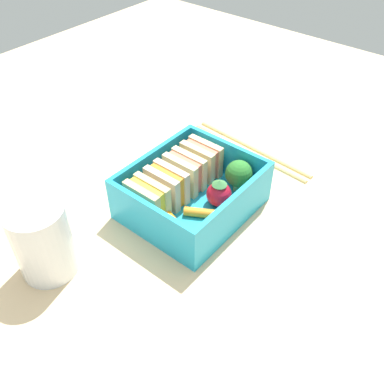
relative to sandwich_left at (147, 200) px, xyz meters
The scene contains 13 objects.
ground_plane 7.22cm from the sandwich_left, 26.97° to the right, with size 120.00×120.00×2.00cm, color beige.
bento_tray 6.36cm from the sandwich_left, 26.97° to the right, with size 15.29×13.25×1.20cm, color #20A0CA.
bento_rim 5.68cm from the sandwich_left, 26.97° to the right, with size 15.29×13.25×4.77cm.
sandwich_left is the anchor object (origin of this frame).
sandwich_center_left 3.37cm from the sandwich_left, ahead, with size 2.68×5.15×4.51cm.
sandwich_center 6.75cm from the sandwich_left, ahead, with size 2.68×5.15×4.51cm.
sandwich_center_right 10.12cm from the sandwich_left, ahead, with size 2.68×5.15×4.51cm.
carrot_stick_far_left 5.10cm from the sandwich_left, 94.11° to the right, with size 1.56×1.56×5.17cm, color orange.
carrot_stick_left 6.54cm from the sandwich_left, 54.04° to the right, with size 1.10×1.10×4.15cm, color orange.
strawberry_far_left 8.67cm from the sandwich_left, 38.45° to the right, with size 3.08×3.08×3.68cm.
broccoli_floret 11.90cm from the sandwich_left, 28.38° to the right, with size 3.43×3.43×4.29cm.
chopstick_pair 20.24cm from the sandwich_left, ahead, with size 3.38×20.07×0.70cm.
drinking_glass 12.42cm from the sandwich_left, 164.21° to the left, with size 6.09×6.09×8.71cm, color white.
Camera 1 is at (-30.14, -24.71, 37.16)cm, focal length 40.00 mm.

